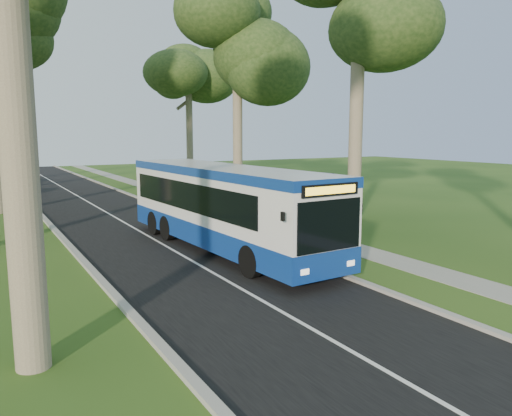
{
  "coord_description": "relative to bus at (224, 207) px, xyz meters",
  "views": [
    {
      "loc": [
        -10.34,
        -14.4,
        4.68
      ],
      "look_at": [
        -0.22,
        3.16,
        1.6
      ],
      "focal_mm": 35.0,
      "sensor_mm": 36.0,
      "label": 1
    }
  ],
  "objects": [
    {
      "name": "ground",
      "position": [
        1.68,
        -3.18,
        -1.74
      ],
      "size": [
        120.0,
        120.0,
        0.0
      ],
      "primitive_type": "plane",
      "color": "#284A17",
      "rests_on": "ground"
    },
    {
      "name": "kerb_west",
      "position": [
        -5.32,
        6.82,
        -1.68
      ],
      "size": [
        0.25,
        100.0,
        0.12
      ],
      "primitive_type": "cube",
      "color": "#9E9B93",
      "rests_on": "ground"
    },
    {
      "name": "car_white",
      "position": [
        -6.32,
        23.15,
        -0.95
      ],
      "size": [
        3.37,
        4.96,
        1.57
      ],
      "primitive_type": "imported",
      "rotation": [
        0.0,
        0.0,
        -0.36
      ],
      "color": "silver",
      "rests_on": "ground"
    },
    {
      "name": "bus_stop_sign",
      "position": [
        2.14,
        -3.57,
        -0.21
      ],
      "size": [
        0.14,
        0.34,
        2.44
      ],
      "rotation": [
        0.0,
        0.0,
        -0.27
      ],
      "color": "gray",
      "rests_on": "ground"
    },
    {
      "name": "footpath",
      "position": [
        4.68,
        6.82,
        -1.73
      ],
      "size": [
        1.5,
        100.0,
        0.02
      ],
      "primitive_type": "cube",
      "color": "gray",
      "rests_on": "ground"
    },
    {
      "name": "road",
      "position": [
        -1.82,
        6.82,
        -1.73
      ],
      "size": [
        7.0,
        100.0,
        0.02
      ],
      "primitive_type": "cube",
      "color": "black",
      "rests_on": "ground"
    },
    {
      "name": "centre_line",
      "position": [
        -1.82,
        6.82,
        -1.71
      ],
      "size": [
        0.12,
        100.0,
        0.0
      ],
      "primitive_type": "cube",
      "color": "white",
      "rests_on": "road"
    },
    {
      "name": "bus_shelter",
      "position": [
        3.63,
        0.09,
        0.36
      ],
      "size": [
        2.74,
        3.82,
        2.95
      ],
      "rotation": [
        0.0,
        0.0,
        0.28
      ],
      "color": "black",
      "rests_on": "ground"
    },
    {
      "name": "tree_east_d",
      "position": [
        9.68,
        26.82,
        7.94
      ],
      "size": [
        5.2,
        5.2,
        13.04
      ],
      "color": "#7A6B56",
      "rests_on": "ground"
    },
    {
      "name": "car_silver",
      "position": [
        -6.28,
        32.29,
        -0.89
      ],
      "size": [
        1.93,
        5.18,
        1.69
      ],
      "primitive_type": "imported",
      "rotation": [
        0.0,
        0.0,
        0.03
      ],
      "color": "#B2B4BA",
      "rests_on": "ground"
    },
    {
      "name": "bus",
      "position": [
        0.0,
        0.0,
        0.0
      ],
      "size": [
        3.3,
        12.76,
        3.35
      ],
      "rotation": [
        0.0,
        0.0,
        0.05
      ],
      "color": "white",
      "rests_on": "ground"
    },
    {
      "name": "kerb_east",
      "position": [
        1.68,
        6.82,
        -1.68
      ],
      "size": [
        0.25,
        100.0,
        0.12
      ],
      "primitive_type": "cube",
      "color": "#9E9B93",
      "rests_on": "ground"
    },
    {
      "name": "tree_east_c",
      "position": [
        8.48,
        14.82,
        10.09
      ],
      "size": [
        5.2,
        5.2,
        15.97
      ],
      "color": "#7A6B56",
      "rests_on": "ground"
    },
    {
      "name": "litter_bin",
      "position": [
        2.19,
        2.89,
        -1.2
      ],
      "size": [
        0.61,
        0.61,
        1.06
      ],
      "rotation": [
        0.0,
        0.0,
        0.41
      ],
      "color": "black",
      "rests_on": "ground"
    }
  ]
}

